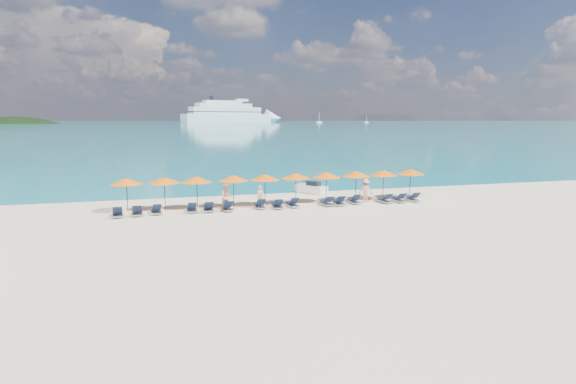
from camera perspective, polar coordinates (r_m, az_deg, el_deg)
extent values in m
plane|color=beige|center=(29.47, 1.60, -3.16)|extent=(1400.00, 1400.00, 0.00)
cube|color=#1FA9B2|center=(687.57, -15.37, 7.96)|extent=(1600.00, 1300.00, 0.01)
ellipsoid|color=black|center=(605.63, -29.46, 3.76)|extent=(162.00, 126.00, 85.50)
cube|color=white|center=(646.70, -7.20, 8.66)|extent=(122.56, 59.42, 11.07)
cone|color=white|center=(683.21, -1.68, 8.73)|extent=(30.80, 30.80, 24.36)
cube|color=white|center=(645.76, -7.40, 9.54)|extent=(98.40, 48.58, 8.86)
cube|color=white|center=(644.89, -7.59, 10.13)|extent=(76.90, 39.57, 5.54)
cube|color=white|center=(644.02, -7.77, 10.52)|extent=(52.73, 28.74, 3.88)
cube|color=black|center=(645.74, -7.39, 9.40)|extent=(99.62, 49.18, 1.00)
cube|color=black|center=(645.80, -7.40, 9.74)|extent=(97.17, 47.99, 1.00)
cylinder|color=black|center=(637.47, -9.03, 10.91)|extent=(4.87, 4.87, 6.09)
cube|color=white|center=(604.51, 3.73, 8.27)|extent=(6.77, 2.26, 1.80)
cylinder|color=white|center=(604.49, 3.74, 8.83)|extent=(0.41, 0.41, 11.28)
cube|color=white|center=(633.03, 9.29, 8.18)|extent=(5.19, 1.73, 1.38)
cylinder|color=white|center=(633.00, 9.30, 8.58)|extent=(0.31, 0.31, 8.65)
cube|color=white|center=(39.32, 2.77, 0.35)|extent=(2.29, 2.87, 0.63)
cube|color=black|center=(39.11, 3.03, 0.98)|extent=(1.07, 1.27, 0.40)
cylinder|color=black|center=(39.67, 2.02, 1.34)|extent=(0.57, 0.38, 0.07)
imported|color=tan|center=(32.65, -3.28, -0.59)|extent=(0.68, 0.58, 1.58)
imported|color=tan|center=(31.84, -7.29, -0.65)|extent=(0.90, 0.53, 1.84)
imported|color=tan|center=(35.41, 9.17, 0.16)|extent=(1.19, 0.73, 1.71)
cylinder|color=black|center=(33.07, -18.54, -0.37)|extent=(0.05, 0.05, 2.20)
cone|color=#F96508|center=(32.94, -18.62, 1.21)|extent=(2.10, 2.10, 0.42)
sphere|color=black|center=(32.92, -18.64, 1.59)|extent=(0.08, 0.08, 0.08)
cylinder|color=black|center=(32.96, -14.39, -0.22)|extent=(0.05, 0.05, 2.20)
cone|color=#F96508|center=(32.83, -14.45, 1.37)|extent=(2.10, 2.10, 0.42)
sphere|color=black|center=(32.80, -14.47, 1.75)|extent=(0.08, 0.08, 0.08)
cylinder|color=black|center=(32.90, -10.72, -0.11)|extent=(0.05, 0.05, 2.20)
cone|color=#F96508|center=(32.78, -10.77, 1.48)|extent=(2.10, 2.10, 0.42)
sphere|color=black|center=(32.75, -10.78, 1.86)|extent=(0.08, 0.08, 0.08)
cylinder|color=black|center=(33.23, -6.46, 0.08)|extent=(0.05, 0.05, 2.20)
cone|color=#F96508|center=(33.11, -6.49, 1.65)|extent=(2.10, 2.10, 0.42)
sphere|color=black|center=(33.08, -6.49, 2.03)|extent=(0.08, 0.08, 0.08)
cylinder|color=black|center=(33.63, -2.73, 0.23)|extent=(0.05, 0.05, 2.20)
cone|color=#F96508|center=(33.51, -2.75, 1.78)|extent=(2.10, 2.10, 0.42)
sphere|color=black|center=(33.48, -2.75, 2.16)|extent=(0.08, 0.08, 0.08)
cylinder|color=black|center=(34.38, 0.94, 0.42)|extent=(0.05, 0.05, 2.20)
cone|color=#F96508|center=(34.26, 0.94, 1.94)|extent=(2.10, 2.10, 0.42)
sphere|color=black|center=(34.23, 0.94, 2.31)|extent=(0.08, 0.08, 0.08)
cylinder|color=black|center=(35.04, 4.54, 0.55)|extent=(0.05, 0.05, 2.20)
cone|color=#F96508|center=(34.92, 4.56, 2.05)|extent=(2.10, 2.10, 0.42)
sphere|color=black|center=(34.90, 4.57, 2.41)|extent=(0.08, 0.08, 0.08)
cylinder|color=black|center=(35.97, 8.04, 0.71)|extent=(0.05, 0.05, 2.20)
cone|color=#F96508|center=(35.86, 8.07, 2.16)|extent=(2.10, 2.10, 0.42)
sphere|color=black|center=(35.83, 8.08, 2.51)|extent=(0.08, 0.08, 0.08)
cylinder|color=black|center=(36.93, 11.21, 0.84)|extent=(0.05, 0.05, 2.20)
cone|color=#F96508|center=(36.82, 11.25, 2.25)|extent=(2.10, 2.10, 0.42)
sphere|color=black|center=(36.79, 11.26, 2.59)|extent=(0.08, 0.08, 0.08)
cylinder|color=black|center=(38.13, 14.27, 0.98)|extent=(0.05, 0.05, 2.20)
cone|color=#F96508|center=(38.02, 14.32, 2.35)|extent=(2.10, 2.10, 0.42)
sphere|color=black|center=(37.99, 14.33, 2.68)|extent=(0.08, 0.08, 0.08)
cube|color=silver|center=(31.83, -19.53, -2.52)|extent=(0.73, 1.74, 0.06)
cube|color=#121E35|center=(32.05, -19.55, -2.15)|extent=(0.62, 1.13, 0.04)
cube|color=#121E35|center=(31.22, -19.56, -1.97)|extent=(0.58, 0.57, 0.43)
cube|color=silver|center=(31.87, -17.44, -2.40)|extent=(0.65, 1.71, 0.06)
cube|color=#121E35|center=(32.09, -17.45, -2.04)|extent=(0.57, 1.11, 0.04)
cube|color=#121E35|center=(31.26, -17.48, -1.85)|extent=(0.56, 0.55, 0.43)
cube|color=silver|center=(32.05, -15.37, -2.25)|extent=(0.79, 1.76, 0.06)
cube|color=#121E35|center=(32.26, -15.43, -1.89)|extent=(0.66, 1.15, 0.04)
cube|color=#121E35|center=(31.44, -15.28, -1.70)|extent=(0.60, 0.59, 0.43)
cube|color=silver|center=(32.11, -11.34, -2.09)|extent=(0.65, 1.71, 0.06)
cube|color=#121E35|center=(32.32, -11.37, -1.73)|extent=(0.57, 1.11, 0.04)
cube|color=#121E35|center=(31.49, -11.29, -1.54)|extent=(0.56, 0.55, 0.43)
cube|color=silver|center=(32.13, -9.42, -2.03)|extent=(0.70, 1.73, 0.06)
cube|color=#121E35|center=(32.34, -9.46, -1.67)|extent=(0.60, 1.12, 0.04)
cube|color=#121E35|center=(31.51, -9.37, -1.48)|extent=(0.57, 0.56, 0.43)
cube|color=silver|center=(32.17, -7.29, -1.96)|extent=(0.77, 1.75, 0.06)
cube|color=#121E35|center=(32.38, -7.41, -1.61)|extent=(0.65, 1.15, 0.04)
cube|color=#121E35|center=(31.57, -7.07, -1.41)|extent=(0.60, 0.59, 0.43)
cube|color=silver|center=(32.82, -3.41, -1.69)|extent=(0.65, 1.71, 0.06)
cube|color=#121E35|center=(33.03, -3.50, -1.34)|extent=(0.57, 1.11, 0.04)
cube|color=#121E35|center=(32.22, -3.22, -1.15)|extent=(0.56, 0.55, 0.43)
cube|color=silver|center=(32.74, -1.29, -1.71)|extent=(0.76, 1.75, 0.06)
cube|color=#121E35|center=(32.95, -1.37, -1.36)|extent=(0.64, 1.14, 0.04)
cube|color=#121E35|center=(32.13, -1.13, -1.16)|extent=(0.59, 0.58, 0.43)
cube|color=silver|center=(33.27, 0.45, -1.53)|extent=(0.69, 1.72, 0.06)
cube|color=#121E35|center=(33.48, 0.31, -1.19)|extent=(0.59, 1.12, 0.04)
cube|color=#121E35|center=(32.69, 0.76, -0.99)|extent=(0.57, 0.56, 0.43)
cube|color=silver|center=(33.85, 4.48, -1.38)|extent=(0.76, 1.75, 0.06)
cube|color=#121E35|center=(34.05, 4.31, -1.05)|extent=(0.64, 1.14, 0.04)
cube|color=#121E35|center=(33.29, 4.89, -0.84)|extent=(0.59, 0.58, 0.43)
cube|color=silver|center=(34.18, 6.02, -1.31)|extent=(0.77, 1.75, 0.06)
cube|color=#121E35|center=(34.39, 5.90, -0.97)|extent=(0.65, 1.14, 0.04)
cube|color=#121E35|center=(33.59, 6.30, -0.78)|extent=(0.60, 0.58, 0.43)
cube|color=silver|center=(34.96, 7.74, -1.11)|extent=(0.66, 1.71, 0.06)
cube|color=#121E35|center=(35.16, 7.60, -0.79)|extent=(0.58, 1.11, 0.04)
cube|color=#121E35|center=(34.39, 8.11, -0.59)|extent=(0.56, 0.55, 0.43)
cube|color=silver|center=(35.59, 11.24, -1.03)|extent=(0.75, 1.74, 0.06)
cube|color=#121E35|center=(35.77, 11.04, -0.71)|extent=(0.63, 1.14, 0.04)
cube|color=#121E35|center=(35.06, 11.73, -0.51)|extent=(0.59, 0.58, 0.43)
cube|color=silver|center=(36.14, 12.92, -0.93)|extent=(0.65, 1.71, 0.06)
cube|color=#121E35|center=(36.33, 12.75, -0.62)|extent=(0.57, 1.11, 0.04)
cube|color=#121E35|center=(35.59, 13.35, -0.43)|extent=(0.56, 0.55, 0.43)
cube|color=silver|center=(36.71, 14.46, -0.84)|extent=(0.72, 1.73, 0.06)
cube|color=#121E35|center=(36.91, 14.30, -0.53)|extent=(0.61, 1.13, 0.04)
cube|color=#121E35|center=(36.17, 14.88, -0.34)|extent=(0.58, 0.57, 0.43)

